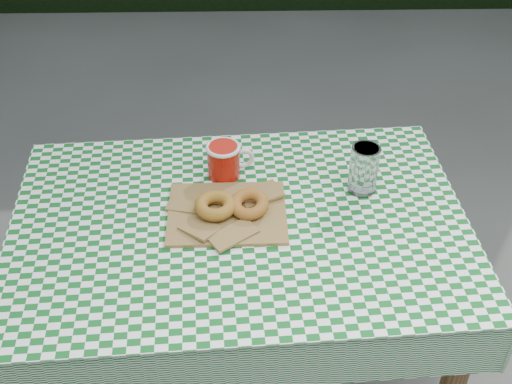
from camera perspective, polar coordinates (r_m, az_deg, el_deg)
ground at (r=2.24m, az=1.41°, el=-15.35°), size 60.00×60.00×0.00m
table at (r=1.88m, az=-1.24°, el=-11.27°), size 1.14×0.80×0.75m
tablecloth at (r=1.61m, az=-1.43°, el=-2.66°), size 1.16×0.82×0.01m
paper_bag at (r=1.62m, az=-2.51°, el=-1.76°), size 0.29×0.23×0.02m
bagel_front at (r=1.61m, az=-3.54°, el=-1.20°), size 0.10×0.10×0.03m
bagel_back at (r=1.61m, az=-0.61°, el=-1.06°), size 0.13×0.13×0.03m
coffee_mug at (r=1.72m, az=-2.82°, el=2.70°), size 0.20×0.20×0.09m
drinking_glass at (r=1.69m, az=9.30°, el=1.96°), size 0.08×0.08×0.13m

